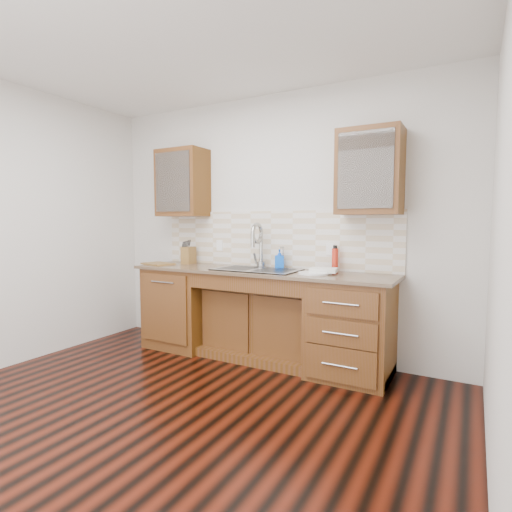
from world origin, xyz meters
The scene contains 25 objects.
ground centered at (0.00, 0.00, -0.05)m, with size 4.00×3.50×0.10m, color #380E05.
ceiling centered at (0.00, 0.00, 2.75)m, with size 4.00×3.50×0.10m, color white.
wall_back centered at (0.00, 1.80, 1.35)m, with size 4.00×0.10×2.70m, color silver.
base_cabinet_left centered at (-0.95, 1.44, 0.44)m, with size 0.70×0.62×0.88m, color #593014.
base_cabinet_center centered at (0.00, 1.53, 0.35)m, with size 1.20×0.44×0.70m, color #593014.
base_cabinet_right centered at (0.95, 1.44, 0.44)m, with size 0.70×0.62×0.88m, color #593014.
countertop centered at (0.00, 1.43, 0.90)m, with size 2.70×0.65×0.03m, color #84705B.
backsplash centered at (0.00, 1.74, 1.21)m, with size 2.70×0.02×0.59m, color beige.
sink centered at (0.00, 1.41, 0.83)m, with size 0.84×0.46×0.19m, color #9E9EA5.
faucet centered at (-0.07, 1.64, 1.11)m, with size 0.04×0.04×0.40m, color #999993.
filter_tap centered at (0.18, 1.65, 1.03)m, with size 0.02×0.02×0.24m, color #999993.
upper_cabinet_left centered at (-1.05, 1.58, 1.83)m, with size 0.55×0.34×0.75m, color #593014.
upper_cabinet_right centered at (1.05, 1.58, 1.83)m, with size 0.55×0.34×0.75m, color #593014.
outlet_left centered at (-0.65, 1.73, 1.12)m, with size 0.08×0.01×0.12m, color white.
outlet_right centered at (0.65, 1.73, 1.12)m, with size 0.08×0.01×0.12m, color white.
soap_bottle centered at (0.15, 1.63, 1.01)m, with size 0.09×0.09×0.20m, color blue.
water_bottle centered at (0.73, 1.64, 1.02)m, with size 0.06×0.06×0.22m, color red.
plate centered at (0.61, 1.39, 0.92)m, with size 0.28×0.28×0.02m, color white.
dish_towel centered at (0.68, 1.45, 0.94)m, with size 0.24×0.17×0.04m, color silver.
knife_block centered at (-0.97, 1.57, 1.01)m, with size 0.11×0.17×0.19m, color brown.
cutting_board centered at (-1.23, 1.34, 0.92)m, with size 0.34×0.24×0.02m, color brown.
cup_left_a centered at (-1.15, 1.58, 1.77)m, with size 0.11×0.11×0.09m, color white.
cup_left_b centered at (-0.92, 1.58, 1.78)m, with size 0.11×0.11×0.10m, color silver.
cup_right_a centered at (0.96, 1.58, 1.77)m, with size 0.12×0.12×0.09m, color white.
cup_right_b centered at (1.11, 1.58, 1.77)m, with size 0.10×0.10×0.09m, color white.
Camera 1 is at (1.89, -2.04, 1.38)m, focal length 28.00 mm.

